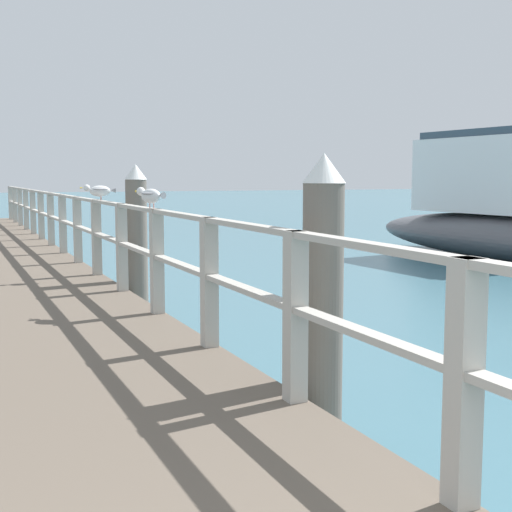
% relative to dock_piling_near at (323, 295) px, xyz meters
% --- Properties ---
extents(pier_railing, '(0.12, 23.41, 1.06)m').
position_rel_dock_piling_near_xyz_m(pier_railing, '(-0.38, 8.20, 0.07)').
color(pier_railing, '#B2ADA3').
rests_on(pier_railing, pier_deck).
extents(dock_piling_near, '(0.29, 0.29, 1.94)m').
position_rel_dock_piling_near_xyz_m(dock_piling_near, '(0.00, 0.00, 0.00)').
color(dock_piling_near, '#6B6056').
rests_on(dock_piling_near, ground_plane).
extents(dock_piling_far, '(0.29, 0.29, 1.94)m').
position_rel_dock_piling_near_xyz_m(dock_piling_far, '(0.00, 5.08, 0.00)').
color(dock_piling_far, '#6B6056').
rests_on(dock_piling_far, ground_plane).
extents(seagull_foreground, '(0.24, 0.46, 0.21)m').
position_rel_dock_piling_near_xyz_m(seagull_foreground, '(-0.38, 2.96, 0.61)').
color(seagull_foreground, white).
rests_on(seagull_foreground, pier_railing).
extents(seagull_background, '(0.48, 0.20, 0.21)m').
position_rel_dock_piling_near_xyz_m(seagull_background, '(-0.39, 5.55, 0.61)').
color(seagull_background, white).
rests_on(seagull_background, pier_railing).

